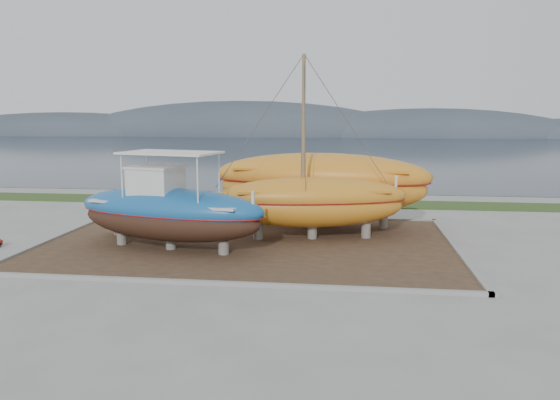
% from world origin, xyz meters
% --- Properties ---
extents(ground, '(140.00, 140.00, 0.00)m').
position_xyz_m(ground, '(0.00, 0.00, 0.00)').
color(ground, gray).
rests_on(ground, ground).
extents(dirt_patch, '(18.00, 12.00, 0.06)m').
position_xyz_m(dirt_patch, '(0.00, 4.00, 0.03)').
color(dirt_patch, '#422D1E').
rests_on(dirt_patch, ground).
extents(curb_frame, '(18.60, 12.60, 0.15)m').
position_xyz_m(curb_frame, '(0.00, 4.00, 0.07)').
color(curb_frame, gray).
rests_on(curb_frame, ground).
extents(grass_strip, '(44.00, 3.00, 0.08)m').
position_xyz_m(grass_strip, '(0.00, 15.50, 0.04)').
color(grass_strip, '#284219').
rests_on(grass_strip, ground).
extents(sea, '(260.00, 100.00, 0.04)m').
position_xyz_m(sea, '(0.00, 70.00, 0.00)').
color(sea, '#182330').
rests_on(sea, ground).
extents(mountain_ridge, '(200.00, 36.00, 20.00)m').
position_xyz_m(mountain_ridge, '(0.00, 125.00, 0.00)').
color(mountain_ridge, '#333D49').
rests_on(mountain_ridge, ground).
extents(blue_caique, '(9.10, 4.60, 4.19)m').
position_xyz_m(blue_caique, '(-3.08, 2.40, 2.16)').
color(blue_caique, '#195A9B').
rests_on(blue_caique, dirt_patch).
extents(white_dinghy, '(3.90, 2.20, 1.10)m').
position_xyz_m(white_dinghy, '(-5.49, 5.10, 0.61)').
color(white_dinghy, silver).
rests_on(white_dinghy, dirt_patch).
extents(orange_sailboat, '(9.10, 4.14, 8.38)m').
position_xyz_m(orange_sailboat, '(2.82, 5.17, 4.25)').
color(orange_sailboat, orange).
rests_on(orange_sailboat, dirt_patch).
extents(orange_bare_hull, '(11.44, 4.35, 3.66)m').
position_xyz_m(orange_bare_hull, '(3.04, 8.21, 1.89)').
color(orange_bare_hull, orange).
rests_on(orange_bare_hull, dirt_patch).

